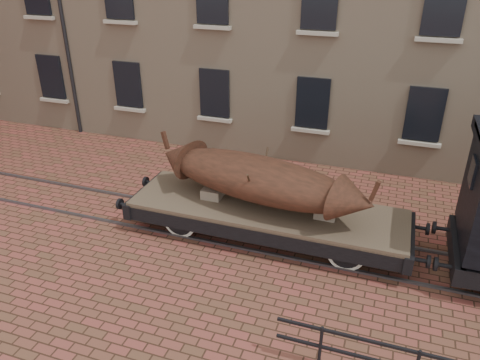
% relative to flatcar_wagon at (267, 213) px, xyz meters
% --- Properties ---
extents(ground, '(90.00, 90.00, 0.00)m').
position_rel_flatcar_wagon_xyz_m(ground, '(-0.90, 0.00, -0.74)').
color(ground, brown).
extents(rail_track, '(30.00, 1.52, 0.06)m').
position_rel_flatcar_wagon_xyz_m(rail_track, '(-0.90, 0.00, -0.71)').
color(rail_track, '#59595E').
rests_on(rail_track, ground).
extents(flatcar_wagon, '(7.91, 2.14, 1.19)m').
position_rel_flatcar_wagon_xyz_m(flatcar_wagon, '(0.00, 0.00, 0.00)').
color(flatcar_wagon, brown).
rests_on(flatcar_wagon, ground).
extents(iron_boat, '(5.94, 2.61, 1.45)m').
position_rel_flatcar_wagon_xyz_m(iron_boat, '(-0.25, -0.00, 0.95)').
color(iron_boat, '#4D2719').
rests_on(iron_boat, flatcar_wagon).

